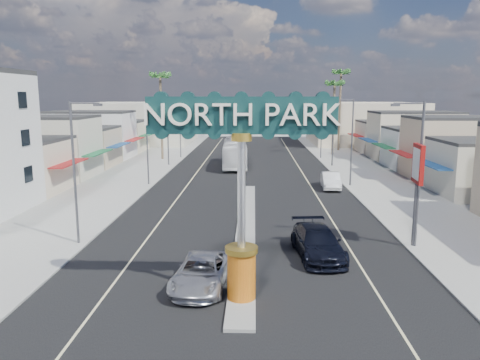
# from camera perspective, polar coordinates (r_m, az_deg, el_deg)

# --- Properties ---
(ground) EXTENTS (160.00, 160.00, 0.00)m
(ground) POSITION_cam_1_polar(r_m,az_deg,el_deg) (49.16, 1.06, -0.70)
(ground) COLOR gray
(ground) RESTS_ON ground
(road) EXTENTS (20.00, 120.00, 0.01)m
(road) POSITION_cam_1_polar(r_m,az_deg,el_deg) (49.16, 1.06, -0.70)
(road) COLOR black
(road) RESTS_ON ground
(median_island) EXTENTS (1.30, 30.00, 0.16)m
(median_island) POSITION_cam_1_polar(r_m,az_deg,el_deg) (33.57, 0.73, -5.77)
(median_island) COLOR gray
(median_island) RESTS_ON ground
(sidewalk_left) EXTENTS (8.00, 120.00, 0.12)m
(sidewalk_left) POSITION_cam_1_polar(r_m,az_deg,el_deg) (51.26, -14.79, -0.53)
(sidewalk_left) COLOR gray
(sidewalk_left) RESTS_ON ground
(sidewalk_right) EXTENTS (8.00, 120.00, 0.12)m
(sidewalk_right) POSITION_cam_1_polar(r_m,az_deg,el_deg) (50.96, 17.01, -0.70)
(sidewalk_right) COLOR gray
(sidewalk_right) RESTS_ON ground
(storefront_row_left) EXTENTS (12.00, 42.00, 6.00)m
(storefront_row_left) POSITION_cam_1_polar(r_m,az_deg,el_deg) (66.30, -20.06, 4.14)
(storefront_row_left) COLOR beige
(storefront_row_left) RESTS_ON ground
(storefront_row_right) EXTENTS (12.00, 42.00, 6.00)m
(storefront_row_right) POSITION_cam_1_polar(r_m,az_deg,el_deg) (65.90, 22.63, 3.94)
(storefront_row_right) COLOR #B7B29E
(storefront_row_right) RESTS_ON ground
(backdrop_far_left) EXTENTS (20.00, 20.00, 8.00)m
(backdrop_far_left) POSITION_cam_1_polar(r_m,az_deg,el_deg) (96.10, -11.93, 6.85)
(backdrop_far_left) COLOR #B7B29E
(backdrop_far_left) RESTS_ON ground
(backdrop_far_right) EXTENTS (20.00, 20.00, 8.00)m
(backdrop_far_right) POSITION_cam_1_polar(r_m,az_deg,el_deg) (95.85, 14.77, 6.73)
(backdrop_far_right) COLOR beige
(backdrop_far_right) RESTS_ON ground
(gateway_sign) EXTENTS (8.20, 1.50, 9.15)m
(gateway_sign) POSITION_cam_1_polar(r_m,az_deg,el_deg) (20.54, 0.18, 0.66)
(gateway_sign) COLOR #CF560F
(gateway_sign) RESTS_ON median_island
(traffic_signal_left) EXTENTS (5.09, 0.45, 6.00)m
(traffic_signal_left) POSITION_cam_1_polar(r_m,az_deg,el_deg) (63.22, -7.16, 5.58)
(traffic_signal_left) COLOR #47474C
(traffic_signal_left) RESTS_ON ground
(traffic_signal_right) EXTENTS (5.09, 0.45, 6.00)m
(traffic_signal_right) POSITION_cam_1_polar(r_m,az_deg,el_deg) (63.06, 9.64, 5.50)
(traffic_signal_right) COLOR #47474C
(traffic_signal_right) RESTS_ON ground
(streetlight_l_near) EXTENTS (2.03, 0.22, 9.00)m
(streetlight_l_near) POSITION_cam_1_polar(r_m,az_deg,el_deg) (30.62, -19.31, 1.64)
(streetlight_l_near) COLOR #47474C
(streetlight_l_near) RESTS_ON ground
(streetlight_l_mid) EXTENTS (2.03, 0.22, 9.00)m
(streetlight_l_mid) POSITION_cam_1_polar(r_m,az_deg,el_deg) (49.68, -11.09, 5.12)
(streetlight_l_mid) COLOR #47474C
(streetlight_l_mid) RESTS_ON ground
(streetlight_l_far) EXTENTS (2.03, 0.22, 9.00)m
(streetlight_l_far) POSITION_cam_1_polar(r_m,az_deg,el_deg) (71.24, -7.19, 6.73)
(streetlight_l_far) COLOR #47474C
(streetlight_l_far) RESTS_ON ground
(streetlight_r_near) EXTENTS (2.03, 0.22, 9.00)m
(streetlight_r_near) POSITION_cam_1_polar(r_m,az_deg,el_deg) (30.25, 20.80, 1.45)
(streetlight_r_near) COLOR #47474C
(streetlight_r_near) RESTS_ON ground
(streetlight_r_mid) EXTENTS (2.03, 0.22, 9.00)m
(streetlight_r_mid) POSITION_cam_1_polar(r_m,az_deg,el_deg) (49.45, 13.31, 5.02)
(streetlight_r_mid) COLOR #47474C
(streetlight_r_mid) RESTS_ON ground
(streetlight_r_far) EXTENTS (2.03, 0.22, 9.00)m
(streetlight_r_far) POSITION_cam_1_polar(r_m,az_deg,el_deg) (71.08, 9.79, 6.66)
(streetlight_r_far) COLOR #47474C
(streetlight_r_far) RESTS_ON ground
(palm_left_far) EXTENTS (2.60, 2.60, 13.10)m
(palm_left_far) POSITION_cam_1_polar(r_m,az_deg,el_deg) (69.63, -9.70, 11.89)
(palm_left_far) COLOR brown
(palm_left_far) RESTS_ON ground
(palm_right_mid) EXTENTS (2.60, 2.60, 12.10)m
(palm_right_mid) POSITION_cam_1_polar(r_m,az_deg,el_deg) (75.31, 11.46, 11.01)
(palm_right_mid) COLOR brown
(palm_right_mid) RESTS_ON ground
(palm_right_far) EXTENTS (2.60, 2.60, 14.10)m
(palm_right_far) POSITION_cam_1_polar(r_m,az_deg,el_deg) (81.61, 12.21, 12.17)
(palm_right_far) COLOR brown
(palm_right_far) RESTS_ON ground
(suv_left) EXTENTS (3.02, 5.63, 1.50)m
(suv_left) POSITION_cam_1_polar(r_m,az_deg,el_deg) (23.59, -4.68, -11.15)
(suv_left) COLOR #BBBBC0
(suv_left) RESTS_ON ground
(suv_right) EXTENTS (3.03, 6.24, 1.75)m
(suv_right) POSITION_cam_1_polar(r_m,az_deg,el_deg) (27.98, 9.44, -7.52)
(suv_right) COLOR black
(suv_right) RESTS_ON ground
(car_parked_right) EXTENTS (2.03, 5.05, 1.63)m
(car_parked_right) POSITION_cam_1_polar(r_m,az_deg,el_deg) (48.48, 11.00, -0.07)
(car_parked_right) COLOR white
(car_parked_right) RESTS_ON ground
(city_bus) EXTENTS (3.47, 12.87, 3.56)m
(city_bus) POSITION_cam_1_polar(r_m,az_deg,el_deg) (62.35, -0.62, 3.28)
(city_bus) COLOR white
(city_bus) RESTS_ON ground
(bank_pylon_sign) EXTENTS (0.43, 2.00, 6.35)m
(bank_pylon_sign) POSITION_cam_1_polar(r_m,az_deg,el_deg) (30.36, 20.84, 1.19)
(bank_pylon_sign) COLOR #47474C
(bank_pylon_sign) RESTS_ON sidewalk_right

